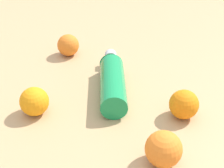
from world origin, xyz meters
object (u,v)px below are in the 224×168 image
object	(u,v)px
orange_0	(184,104)
orange_2	(68,45)
water_bottle	(112,80)
orange_1	(34,101)
orange_3	(164,149)

from	to	relation	value
orange_0	orange_2	distance (m)	0.46
orange_2	water_bottle	bearing A→B (deg)	-12.05
water_bottle	orange_1	xyz separation A→B (m)	(-0.06, -0.21, 0.00)
orange_2	orange_3	xyz separation A→B (m)	(0.52, -0.18, 0.00)
orange_0	orange_3	world-z (taller)	orange_3
orange_0	orange_2	size ratio (longest dim) A/B	1.02
orange_0	orange_2	xyz separation A→B (m)	(-0.46, 0.02, -0.00)
water_bottle	orange_2	xyz separation A→B (m)	(-0.25, 0.05, 0.00)
water_bottle	orange_2	size ratio (longest dim) A/B	3.33
orange_1	orange_3	size ratio (longest dim) A/B	0.94
water_bottle	orange_1	distance (m)	0.22
orange_1	orange_2	world-z (taller)	orange_1
orange_2	orange_3	distance (m)	0.55
orange_0	orange_3	xyz separation A→B (m)	(0.06, -0.16, 0.00)
water_bottle	orange_3	size ratio (longest dim) A/B	3.06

